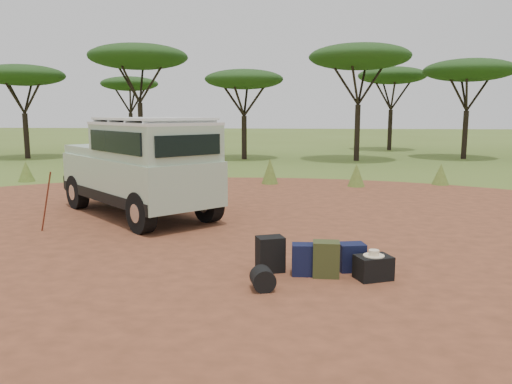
# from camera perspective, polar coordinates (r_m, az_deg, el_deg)

# --- Properties ---
(ground) EXTENTS (140.00, 140.00, 0.00)m
(ground) POSITION_cam_1_polar(r_m,az_deg,el_deg) (9.23, -1.89, -6.81)
(ground) COLOR #566A25
(ground) RESTS_ON ground
(dirt_clearing) EXTENTS (23.00, 23.00, 0.01)m
(dirt_clearing) POSITION_cam_1_polar(r_m,az_deg,el_deg) (9.23, -1.89, -6.78)
(dirt_clearing) COLOR brown
(dirt_clearing) RESTS_ON ground
(grass_fringe) EXTENTS (36.60, 1.60, 0.90)m
(grass_fringe) POSITION_cam_1_polar(r_m,az_deg,el_deg) (17.64, 1.95, 2.17)
(grass_fringe) COLOR #566A25
(grass_fringe) RESTS_ON ground
(acacia_treeline) EXTENTS (46.70, 13.20, 6.26)m
(acacia_treeline) POSITION_cam_1_polar(r_m,az_deg,el_deg) (28.72, 4.62, 13.75)
(acacia_treeline) COLOR black
(acacia_treeline) RESTS_ON ground
(safari_vehicle) EXTENTS (4.85, 4.83, 2.41)m
(safari_vehicle) POSITION_cam_1_polar(r_m,az_deg,el_deg) (12.47, -13.04, 2.58)
(safari_vehicle) COLOR #A4BEA2
(safari_vehicle) RESTS_ON ground
(walking_staff) EXTENTS (0.39, 0.17, 1.30)m
(walking_staff) POSITION_cam_1_polar(r_m,az_deg,el_deg) (11.47, -22.85, -1.05)
(walking_staff) COLOR brown
(walking_staff) RESTS_ON ground
(backpack_black) EXTENTS (0.50, 0.44, 0.58)m
(backpack_black) POSITION_cam_1_polar(r_m,az_deg,el_deg) (8.03, 1.64, -7.13)
(backpack_black) COLOR black
(backpack_black) RESTS_ON ground
(backpack_navy) EXTENTS (0.39, 0.29, 0.50)m
(backpack_navy) POSITION_cam_1_polar(r_m,az_deg,el_deg) (7.90, 5.54, -7.71)
(backpack_navy) COLOR #12173B
(backpack_navy) RESTS_ON ground
(backpack_olive) EXTENTS (0.41, 0.30, 0.56)m
(backpack_olive) POSITION_cam_1_polar(r_m,az_deg,el_deg) (7.86, 8.00, -7.62)
(backpack_olive) COLOR #3F441F
(backpack_olive) RESTS_ON ground
(duffel_navy) EXTENTS (0.46, 0.38, 0.46)m
(duffel_navy) POSITION_cam_1_polar(r_m,az_deg,el_deg) (8.22, 10.87, -7.33)
(duffel_navy) COLOR #12173B
(duffel_navy) RESTS_ON ground
(hard_case) EXTENTS (0.63, 0.54, 0.37)m
(hard_case) POSITION_cam_1_polar(r_m,az_deg,el_deg) (7.90, 13.26, -8.42)
(hard_case) COLOR black
(hard_case) RESTS_ON ground
(stuff_sack) EXTENTS (0.41, 0.41, 0.33)m
(stuff_sack) POSITION_cam_1_polar(r_m,az_deg,el_deg) (7.25, 0.78, -9.91)
(stuff_sack) COLOR black
(stuff_sack) RESTS_ON ground
(safari_hat) EXTENTS (0.32, 0.32, 0.09)m
(safari_hat) POSITION_cam_1_polar(r_m,az_deg,el_deg) (7.84, 13.32, -6.88)
(safari_hat) COLOR beige
(safari_hat) RESTS_ON hard_case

